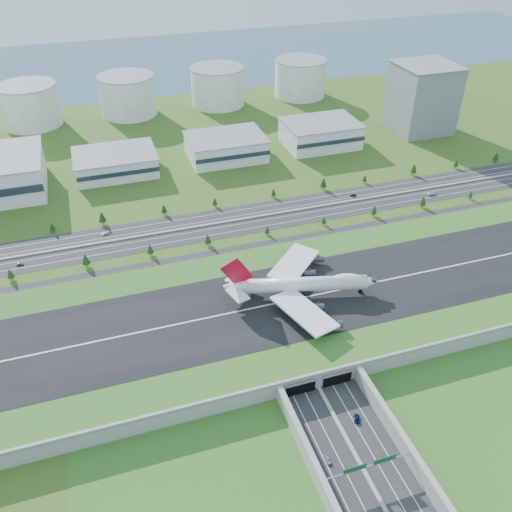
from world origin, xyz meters
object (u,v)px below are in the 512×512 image
object	(u,v)px
boeing_747	(302,284)
car_4	(20,264)
office_tower	(422,98)
car_0	(328,459)
car_6	(432,194)
car_5	(353,195)
fuel_tank_a	(30,105)
car_2	(357,418)
car_7	(105,233)

from	to	relation	value
boeing_747	car_4	size ratio (longest dim) A/B	19.63
office_tower	car_0	world-z (taller)	office_tower
car_0	car_6	distance (m)	230.12
car_0	car_5	distance (m)	211.49
fuel_tank_a	car_6	size ratio (longest dim) A/B	8.13
car_2	car_7	world-z (taller)	car_7
office_tower	boeing_747	size ratio (longest dim) A/B	0.70
car_2	car_5	world-z (taller)	car_5
car_2	car_0	bearing A→B (deg)	59.06
car_0	car_2	distance (m)	23.52
office_tower	boeing_747	world-z (taller)	office_tower
car_0	boeing_747	bearing A→B (deg)	75.43
fuel_tank_a	car_4	bearing A→B (deg)	-91.43
car_4	car_5	world-z (taller)	car_5
office_tower	fuel_tank_a	size ratio (longest dim) A/B	1.10
boeing_747	car_5	size ratio (longest dim) A/B	18.88
office_tower	car_6	world-z (taller)	office_tower
fuel_tank_a	car_5	world-z (taller)	fuel_tank_a
office_tower	car_6	xyz separation A→B (m)	(-55.54, -109.25, -26.52)
car_7	office_tower	bearing A→B (deg)	89.75
car_2	car_4	xyz separation A→B (m)	(-133.71, 156.17, 0.02)
fuel_tank_a	car_6	distance (m)	347.13
office_tower	car_4	bearing A→B (deg)	-161.48
car_6	boeing_747	bearing A→B (deg)	123.87
office_tower	boeing_747	bearing A→B (deg)	-134.20
office_tower	car_5	bearing A→B (deg)	-139.09
fuel_tank_a	car_5	bearing A→B (deg)	-44.65
boeing_747	car_0	size ratio (longest dim) A/B	17.71
car_5	car_6	size ratio (longest dim) A/B	0.68
office_tower	car_2	distance (m)	328.44
boeing_747	car_5	xyz separation A→B (m)	(78.80, 98.59, -14.16)
car_2	car_7	size ratio (longest dim) A/B	0.96
car_4	fuel_tank_a	bearing A→B (deg)	11.31
fuel_tank_a	car_0	world-z (taller)	fuel_tank_a
fuel_tank_a	car_2	size ratio (longest dim) A/B	10.51
boeing_747	car_4	bearing A→B (deg)	163.21
car_5	car_4	bearing A→B (deg)	-81.61
car_6	car_4	bearing A→B (deg)	91.51
car_2	car_5	xyz separation A→B (m)	(83.44, 171.23, 0.02)
fuel_tank_a	boeing_747	size ratio (longest dim) A/B	0.64
office_tower	car_4	world-z (taller)	office_tower
car_5	car_7	world-z (taller)	car_7
fuel_tank_a	car_5	distance (m)	297.84
office_tower	car_6	distance (m)	125.40
boeing_747	car_7	bearing A→B (deg)	145.56
boeing_747	car_2	size ratio (longest dim) A/B	16.51
boeing_747	car_0	world-z (taller)	boeing_747
fuel_tank_a	car_6	world-z (taller)	fuel_tank_a
office_tower	car_0	distance (m)	350.76
car_2	car_5	distance (m)	190.48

